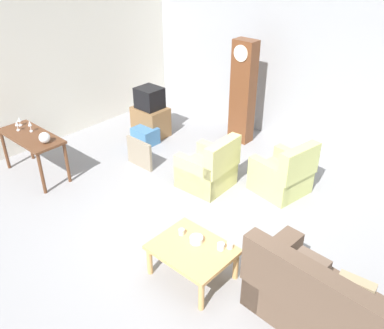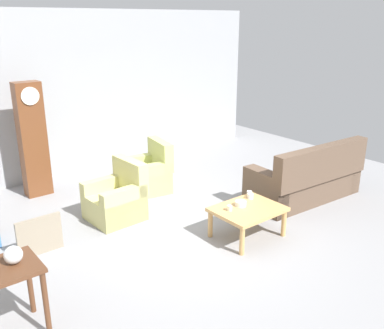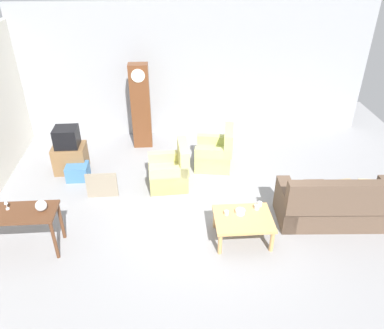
{
  "view_description": "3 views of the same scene",
  "coord_description": "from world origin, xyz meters",
  "px_view_note": "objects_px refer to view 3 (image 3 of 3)",
  "views": [
    {
      "loc": [
        3.01,
        -3.43,
        3.83
      ],
      "look_at": [
        -0.27,
        0.22,
        0.97
      ],
      "focal_mm": 38.84,
      "sensor_mm": 36.0,
      "label": 1
    },
    {
      "loc": [
        -3.63,
        -4.46,
        3.0
      ],
      "look_at": [
        0.1,
        0.23,
        0.96
      ],
      "focal_mm": 40.08,
      "sensor_mm": 36.0,
      "label": 2
    },
    {
      "loc": [
        -0.72,
        -5.41,
        4.49
      ],
      "look_at": [
        -0.31,
        0.44,
        0.88
      ],
      "focal_mm": 35.64,
      "sensor_mm": 36.0,
      "label": 3
    }
  ],
  "objects_px": {
    "bowl_white_stacked": "(240,212)",
    "framed_picture_leaning": "(102,185)",
    "glass_dome_cloche": "(41,206)",
    "cup_cream_tall": "(227,213)",
    "coffee_table_wood": "(243,221)",
    "couch_floral": "(339,205)",
    "cup_blue_rimmed": "(257,207)",
    "storage_box_blue": "(78,172)",
    "console_table_dark": "(15,218)",
    "grandfather_clock": "(141,106)",
    "armchair_olive_near": "(170,172)",
    "tv_crt": "(66,137)",
    "tv_stand_cabinet": "(71,158)",
    "wine_glass_short": "(6,203)",
    "cup_white_porcelain": "(260,204)",
    "armchair_olive_far": "(216,154)"
  },
  "relations": [
    {
      "from": "tv_stand_cabinet",
      "to": "armchair_olive_near",
      "type": "bearing_deg",
      "value": -18.31
    },
    {
      "from": "storage_box_blue",
      "to": "cup_blue_rimmed",
      "type": "bearing_deg",
      "value": -28.86
    },
    {
      "from": "glass_dome_cloche",
      "to": "cup_cream_tall",
      "type": "distance_m",
      "value": 2.95
    },
    {
      "from": "bowl_white_stacked",
      "to": "framed_picture_leaning",
      "type": "bearing_deg",
      "value": 152.77
    },
    {
      "from": "armchair_olive_far",
      "to": "wine_glass_short",
      "type": "distance_m",
      "value": 4.3
    },
    {
      "from": "couch_floral",
      "to": "grandfather_clock",
      "type": "bearing_deg",
      "value": 138.69
    },
    {
      "from": "wine_glass_short",
      "to": "framed_picture_leaning",
      "type": "bearing_deg",
      "value": 46.88
    },
    {
      "from": "console_table_dark",
      "to": "grandfather_clock",
      "type": "distance_m",
      "value": 3.94
    },
    {
      "from": "grandfather_clock",
      "to": "bowl_white_stacked",
      "type": "xyz_separation_m",
      "value": [
        1.77,
        -3.36,
        -0.53
      ]
    },
    {
      "from": "tv_crt",
      "to": "bowl_white_stacked",
      "type": "relative_size",
      "value": 2.96
    },
    {
      "from": "couch_floral",
      "to": "coffee_table_wood",
      "type": "height_order",
      "value": "couch_floral"
    },
    {
      "from": "couch_floral",
      "to": "coffee_table_wood",
      "type": "relative_size",
      "value": 2.24
    },
    {
      "from": "tv_stand_cabinet",
      "to": "cup_cream_tall",
      "type": "relative_size",
      "value": 8.85
    },
    {
      "from": "coffee_table_wood",
      "to": "cup_blue_rimmed",
      "type": "relative_size",
      "value": 10.93
    },
    {
      "from": "bowl_white_stacked",
      "to": "cup_cream_tall",
      "type": "bearing_deg",
      "value": -176.21
    },
    {
      "from": "console_table_dark",
      "to": "tv_stand_cabinet",
      "type": "xyz_separation_m",
      "value": [
        0.32,
        2.42,
        -0.36
      ]
    },
    {
      "from": "console_table_dark",
      "to": "tv_crt",
      "type": "height_order",
      "value": "tv_crt"
    },
    {
      "from": "tv_crt",
      "to": "wine_glass_short",
      "type": "height_order",
      "value": "tv_crt"
    },
    {
      "from": "console_table_dark",
      "to": "grandfather_clock",
      "type": "bearing_deg",
      "value": 62.2
    },
    {
      "from": "glass_dome_cloche",
      "to": "cup_blue_rimmed",
      "type": "height_order",
      "value": "glass_dome_cloche"
    },
    {
      "from": "storage_box_blue",
      "to": "glass_dome_cloche",
      "type": "xyz_separation_m",
      "value": [
        -0.08,
        -2.06,
        0.7
      ]
    },
    {
      "from": "bowl_white_stacked",
      "to": "coffee_table_wood",
      "type": "bearing_deg",
      "value": -72.55
    },
    {
      "from": "glass_dome_cloche",
      "to": "cup_cream_tall",
      "type": "xyz_separation_m",
      "value": [
        2.93,
        0.08,
        -0.37
      ]
    },
    {
      "from": "armchair_olive_near",
      "to": "cup_cream_tall",
      "type": "xyz_separation_m",
      "value": [
        0.9,
        -1.61,
        0.18
      ]
    },
    {
      "from": "couch_floral",
      "to": "tv_crt",
      "type": "distance_m",
      "value": 5.53
    },
    {
      "from": "tv_stand_cabinet",
      "to": "glass_dome_cloche",
      "type": "relative_size",
      "value": 3.79
    },
    {
      "from": "tv_crt",
      "to": "framed_picture_leaning",
      "type": "relative_size",
      "value": 0.8
    },
    {
      "from": "tv_stand_cabinet",
      "to": "console_table_dark",
      "type": "bearing_deg",
      "value": -97.47
    },
    {
      "from": "cup_white_porcelain",
      "to": "bowl_white_stacked",
      "type": "distance_m",
      "value": 0.42
    },
    {
      "from": "console_table_dark",
      "to": "coffee_table_wood",
      "type": "bearing_deg",
      "value": -0.01
    },
    {
      "from": "armchair_olive_near",
      "to": "tv_crt",
      "type": "distance_m",
      "value": 2.31
    },
    {
      "from": "coffee_table_wood",
      "to": "console_table_dark",
      "type": "xyz_separation_m",
      "value": [
        -3.63,
        0.0,
        0.27
      ]
    },
    {
      "from": "tv_stand_cabinet",
      "to": "wine_glass_short",
      "type": "xyz_separation_m",
      "value": [
        -0.43,
        -2.34,
        0.6
      ]
    },
    {
      "from": "grandfather_clock",
      "to": "storage_box_blue",
      "type": "height_order",
      "value": "grandfather_clock"
    },
    {
      "from": "armchair_olive_near",
      "to": "coffee_table_wood",
      "type": "distance_m",
      "value": 2.07
    },
    {
      "from": "console_table_dark",
      "to": "cup_white_porcelain",
      "type": "distance_m",
      "value": 3.99
    },
    {
      "from": "couch_floral",
      "to": "armchair_olive_far",
      "type": "height_order",
      "value": "couch_floral"
    },
    {
      "from": "console_table_dark",
      "to": "glass_dome_cloche",
      "type": "height_order",
      "value": "glass_dome_cloche"
    },
    {
      "from": "grandfather_clock",
      "to": "glass_dome_cloche",
      "type": "distance_m",
      "value": 3.73
    },
    {
      "from": "console_table_dark",
      "to": "tv_stand_cabinet",
      "type": "bearing_deg",
      "value": 82.53
    },
    {
      "from": "grandfather_clock",
      "to": "storage_box_blue",
      "type": "bearing_deg",
      "value": -133.41
    },
    {
      "from": "couch_floral",
      "to": "cup_blue_rimmed",
      "type": "height_order",
      "value": "couch_floral"
    },
    {
      "from": "glass_dome_cloche",
      "to": "cup_cream_tall",
      "type": "height_order",
      "value": "glass_dome_cloche"
    },
    {
      "from": "glass_dome_cloche",
      "to": "wine_glass_short",
      "type": "xyz_separation_m",
      "value": [
        -0.54,
        0.06,
        0.04
      ]
    },
    {
      "from": "armchair_olive_near",
      "to": "storage_box_blue",
      "type": "xyz_separation_m",
      "value": [
        -1.95,
        0.37,
        -0.14
      ]
    },
    {
      "from": "coffee_table_wood",
      "to": "console_table_dark",
      "type": "height_order",
      "value": "console_table_dark"
    },
    {
      "from": "storage_box_blue",
      "to": "cup_blue_rimmed",
      "type": "relative_size",
      "value": 5.14
    },
    {
      "from": "console_table_dark",
      "to": "couch_floral",
      "type": "bearing_deg",
      "value": 3.44
    },
    {
      "from": "framed_picture_leaning",
      "to": "glass_dome_cloche",
      "type": "bearing_deg",
      "value": -116.42
    },
    {
      "from": "couch_floral",
      "to": "cup_blue_rimmed",
      "type": "xyz_separation_m",
      "value": [
        -1.51,
        -0.12,
        0.14
      ]
    }
  ]
}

